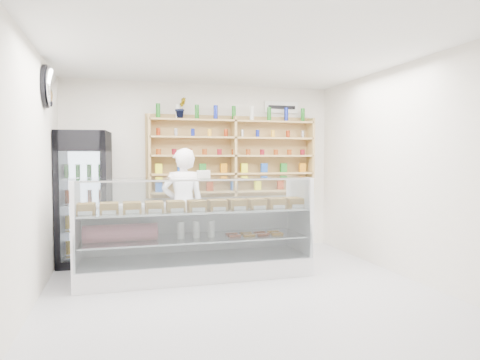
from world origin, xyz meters
name	(u,v)px	position (x,y,z in m)	size (l,w,h in m)	color
room	(245,173)	(0.00, 0.00, 1.40)	(5.00, 5.00, 5.00)	#B5B4BA
display_counter	(195,249)	(-0.40, 0.95, 0.36)	(3.00, 0.90, 1.31)	white
shop_worker	(183,206)	(-0.46, 1.64, 0.85)	(0.62, 0.41, 1.71)	white
drinks_cooler	(85,198)	(-1.85, 2.00, 0.98)	(0.77, 0.76, 1.95)	black
wall_shelving	(234,156)	(0.50, 2.34, 1.59)	(2.84, 0.28, 1.33)	tan
potted_plant	(181,108)	(-0.39, 2.34, 2.37)	(0.19, 0.15, 0.34)	#1E6626
security_mirror	(50,87)	(-2.17, 1.20, 2.45)	(0.15, 0.50, 0.50)	silver
wall_sign	(281,107)	(1.40, 2.47, 2.45)	(0.62, 0.03, 0.20)	white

